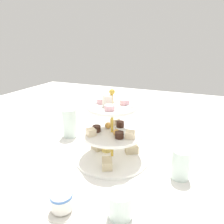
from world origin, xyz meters
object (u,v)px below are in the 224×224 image
(water_glass_tall_right, at_px, (70,123))
(teacup_with_saucer, at_px, (62,203))
(water_glass_mid_back, at_px, (181,164))
(butter_knife_right, at_px, (19,173))
(butter_knife_left, at_px, (150,130))
(tiered_serving_stand, at_px, (112,138))
(water_glass_short_left, at_px, (120,204))

(water_glass_tall_right, xyz_separation_m, teacup_with_saucer, (-0.24, 0.40, -0.04))
(water_glass_mid_back, bearing_deg, butter_knife_right, 20.54)
(butter_knife_left, height_order, water_glass_mid_back, water_glass_mid_back)
(teacup_with_saucer, xyz_separation_m, butter_knife_left, (-0.09, -0.61, -0.02))
(tiered_serving_stand, height_order, teacup_with_saucer, tiered_serving_stand)
(tiered_serving_stand, distance_m, butter_knife_right, 0.34)
(water_glass_tall_right, xyz_separation_m, butter_knife_right, (-0.01, 0.32, -0.06))
(butter_knife_right, bearing_deg, butter_knife_left, 100.40)
(teacup_with_saucer, relative_size, butter_knife_left, 0.53)
(water_glass_short_left, distance_m, butter_knife_left, 0.57)
(water_glass_tall_right, height_order, water_glass_short_left, water_glass_tall_right)
(teacup_with_saucer, relative_size, butter_knife_right, 0.53)
(teacup_with_saucer, distance_m, butter_knife_right, 0.24)
(water_glass_short_left, xyz_separation_m, teacup_with_saucer, (0.15, 0.04, -0.01))
(butter_knife_left, relative_size, butter_knife_right, 1.00)
(tiered_serving_stand, height_order, water_glass_mid_back, tiered_serving_stand)
(water_glass_tall_right, xyz_separation_m, water_glass_short_left, (-0.38, 0.35, -0.03))
(water_glass_short_left, relative_size, teacup_with_saucer, 0.75)
(tiered_serving_stand, relative_size, butter_knife_right, 1.62)
(tiered_serving_stand, height_order, butter_knife_left, tiered_serving_stand)
(butter_knife_left, bearing_deg, water_glass_tall_right, 38.02)
(water_glass_tall_right, xyz_separation_m, water_glass_mid_back, (-0.50, 0.13, -0.02))
(butter_knife_left, bearing_deg, water_glass_mid_back, 122.29)
(teacup_with_saucer, bearing_deg, water_glass_short_left, -163.43)
(tiered_serving_stand, relative_size, water_glass_tall_right, 2.12)
(water_glass_short_left, bearing_deg, water_glass_mid_back, -118.79)
(tiered_serving_stand, height_order, butter_knife_right, tiered_serving_stand)
(tiered_serving_stand, xyz_separation_m, teacup_with_saucer, (0.02, 0.29, -0.06))
(water_glass_tall_right, relative_size, butter_knife_left, 0.76)
(tiered_serving_stand, distance_m, water_glass_short_left, 0.28)
(butter_knife_right, bearing_deg, water_glass_short_left, 36.40)
(butter_knife_left, relative_size, water_glass_mid_back, 1.75)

